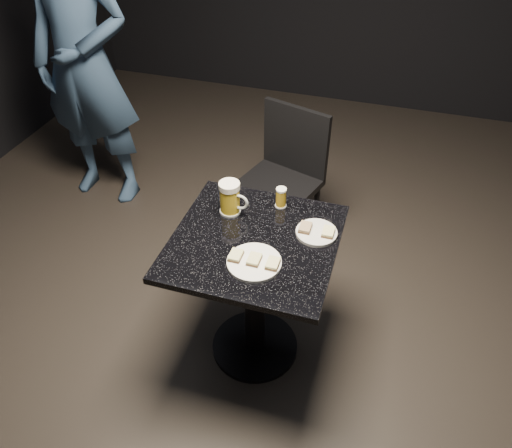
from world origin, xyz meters
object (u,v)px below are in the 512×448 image
object	(u,v)px
plate_large	(254,262)
chair	(283,174)
plate_small	(316,233)
beer_mug	(230,198)
table	(255,279)
beer_tumbler	(281,198)
patron	(84,63)

from	to	relation	value
plate_large	chair	bearing A→B (deg)	97.68
plate_small	beer_mug	xyz separation A→B (m)	(-0.40, 0.03, 0.07)
chair	plate_large	bearing A→B (deg)	-82.32
table	beer_tumbler	distance (m)	0.39
beer_mug	chair	xyz separation A→B (m)	(0.06, 0.73, -0.33)
patron	beer_tumbler	bearing A→B (deg)	-26.96
plate_small	patron	size ratio (longest dim) A/B	0.09
beer_mug	patron	bearing A→B (deg)	145.04
beer_mug	beer_tumbler	xyz separation A→B (m)	(0.21, 0.11, -0.03)
plate_small	patron	world-z (taller)	patron
table	chair	world-z (taller)	chair
plate_large	table	world-z (taller)	plate_large
plate_large	beer_tumbler	distance (m)	0.40
plate_large	beer_tumbler	world-z (taller)	beer_tumbler
table	beer_mug	world-z (taller)	beer_mug
plate_large	chair	distance (m)	1.06
patron	beer_tumbler	world-z (taller)	patron
plate_large	chair	world-z (taller)	chair
plate_large	chair	size ratio (longest dim) A/B	0.25
table	patron	bearing A→B (deg)	144.05
beer_mug	plate_large	bearing A→B (deg)	-55.14
patron	table	bearing A→B (deg)	-35.09
plate_small	table	world-z (taller)	plate_small
plate_small	patron	distance (m)	1.92
plate_large	table	xyz separation A→B (m)	(-0.04, 0.14, -0.25)
patron	chair	world-z (taller)	patron
plate_small	beer_mug	distance (m)	0.41
table	chair	size ratio (longest dim) A/B	0.85
plate_large	patron	world-z (taller)	patron
table	beer_mug	distance (m)	0.39
table	beer_mug	size ratio (longest dim) A/B	4.75
chair	beer_mug	bearing A→B (deg)	-95.07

